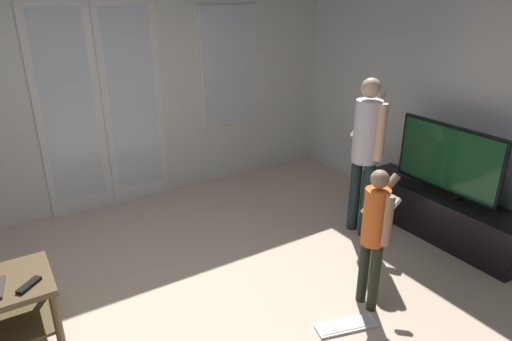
{
  "coord_description": "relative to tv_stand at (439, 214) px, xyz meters",
  "views": [
    {
      "loc": [
        -0.77,
        -2.23,
        2.2
      ],
      "look_at": [
        0.8,
        0.29,
        1.0
      ],
      "focal_mm": 31.01,
      "sensor_mm": 36.0,
      "label": 1
    }
  ],
  "objects": [
    {
      "name": "loose_keyboard",
      "position": [
        -1.66,
        -0.52,
        -0.2
      ],
      "size": [
        0.46,
        0.25,
        0.02
      ],
      "color": "white",
      "rests_on": "ground_plane"
    },
    {
      "name": "tv_stand",
      "position": [
        0.0,
        0.0,
        0.0
      ],
      "size": [
        0.43,
        1.65,
        0.43
      ],
      "color": "black",
      "rests_on": "ground_plane"
    },
    {
      "name": "person_adult",
      "position": [
        -0.62,
        0.44,
        0.69
      ],
      "size": [
        0.51,
        0.41,
        1.51
      ],
      "color": "#1A2B2B",
      "rests_on": "ground_plane"
    },
    {
      "name": "flat_screen_tv",
      "position": [
        -0.0,
        0.0,
        0.55
      ],
      "size": [
        0.08,
        1.05,
        0.67
      ],
      "color": "black",
      "rests_on": "tv_stand"
    },
    {
      "name": "dvd_remote_slim",
      "position": [
        -3.5,
        0.38,
        0.31
      ],
      "size": [
        0.16,
        0.15,
        0.02
      ],
      "primitive_type": "cube",
      "rotation": [
        0.0,
        0.0,
        0.73
      ],
      "color": "black",
      "rests_on": "coffee_table"
    },
    {
      "name": "person_child",
      "position": [
        -1.35,
        -0.41,
        0.44
      ],
      "size": [
        0.45,
        0.3,
        1.1
      ],
      "color": "#252B1F",
      "rests_on": "ground_plane"
    },
    {
      "name": "wall_right_plain",
      "position": [
        0.33,
        -0.05,
        1.14
      ],
      "size": [
        0.06,
        4.96,
        2.72
      ],
      "color": "silver",
      "rests_on": "ground_plane"
    },
    {
      "name": "wall_back_with_doors",
      "position": [
        -2.68,
        2.39,
        1.12
      ],
      "size": [
        6.19,
        0.09,
        2.75
      ],
      "color": "silver",
      "rests_on": "ground_plane"
    }
  ]
}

